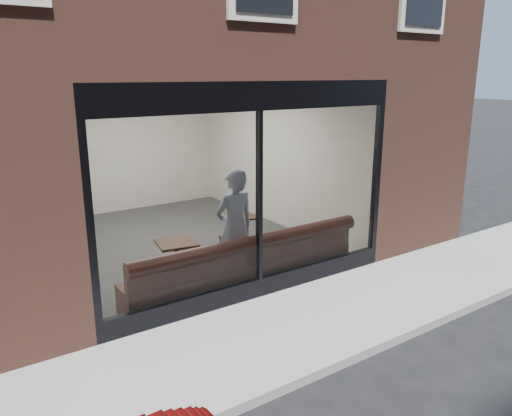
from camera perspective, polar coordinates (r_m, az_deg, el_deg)
ground at (r=6.38m, az=11.33°, el=-16.33°), size 120.00×120.00×0.00m
sidewalk_near at (r=7.01m, az=5.37°, el=-12.97°), size 40.00×2.00×0.01m
kerb_near at (r=6.32m, az=11.70°, el=-16.04°), size 40.00×0.10×0.12m
host_building_pier_right at (r=14.15m, az=-0.88°, el=8.24°), size 2.50×12.00×3.20m
host_building_backfill at (r=15.35m, az=-19.22°, el=7.95°), size 5.00×6.00×3.20m
cafe_floor at (r=10.14m, az=-9.21°, el=-3.94°), size 6.00×6.00×0.00m
cafe_ceiling at (r=9.59m, az=-10.02°, el=14.26°), size 6.00×6.00×0.00m
cafe_wall_back at (r=12.49m, az=-15.46°, el=6.77°), size 5.00×0.00×5.00m
cafe_wall_left at (r=9.01m, az=-24.09°, el=2.93°), size 0.00×6.00×6.00m
cafe_wall_right at (r=11.00m, az=2.29°, el=6.24°), size 0.00×6.00×6.00m
storefront_kick at (r=7.70m, az=0.35°, el=-9.03°), size 5.00×0.10×0.30m
storefront_header at (r=7.03m, az=0.39°, el=12.69°), size 5.00×0.10×0.40m
storefront_mullion at (r=7.24m, az=0.37°, el=1.14°), size 0.06×0.10×2.50m
storefront_glass at (r=7.21m, az=0.51°, el=1.09°), size 4.80×0.00×4.80m
banquette at (r=7.97m, az=-1.30°, el=-7.56°), size 4.00×0.55×0.45m
person at (r=7.86m, az=-2.48°, el=-2.31°), size 0.71×0.48×1.89m
cafe_table_left at (r=7.90m, az=-9.08°, el=-3.96°), size 0.69×0.69×0.04m
cafe_table_right at (r=9.24m, az=-2.02°, el=-0.96°), size 0.67×0.67×0.04m
cafe_chair_right at (r=9.71m, az=-2.59°, el=-3.24°), size 0.52×0.52×0.04m
wall_poster at (r=8.89m, az=-23.65°, el=2.64°), size 0.02×0.63×0.84m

